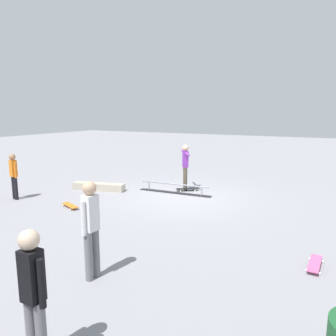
% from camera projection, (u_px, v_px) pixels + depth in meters
% --- Properties ---
extents(ground_plane, '(60.00, 60.00, 0.00)m').
position_uv_depth(ground_plane, '(180.00, 196.00, 11.04)').
color(ground_plane, gray).
extents(grind_rail, '(2.77, 0.38, 0.36)m').
position_uv_depth(grind_rail, '(174.00, 189.00, 11.47)').
color(grind_rail, black).
rests_on(grind_rail, ground_plane).
extents(skate_ledge, '(2.02, 0.84, 0.26)m').
position_uv_depth(skate_ledge, '(99.00, 187.00, 11.91)').
color(skate_ledge, '#B2A893').
rests_on(skate_ledge, ground_plane).
extents(skater_main, '(0.84, 1.17, 1.70)m').
position_uv_depth(skater_main, '(185.00, 164.00, 11.87)').
color(skater_main, brown).
rests_on(skater_main, ground_plane).
extents(skateboard_main, '(0.77, 0.62, 0.09)m').
position_uv_depth(skateboard_main, '(187.00, 189.00, 11.79)').
color(skateboard_main, black).
rests_on(skateboard_main, ground_plane).
extents(bystander_white_shirt, '(0.24, 0.40, 1.76)m').
position_uv_depth(bystander_white_shirt, '(91.00, 225.00, 5.44)').
color(bystander_white_shirt, slate).
rests_on(bystander_white_shirt, ground_plane).
extents(bystander_orange_shirt, '(0.35, 0.21, 1.54)m').
position_uv_depth(bystander_orange_shirt, '(14.00, 174.00, 10.54)').
color(bystander_orange_shirt, black).
rests_on(bystander_orange_shirt, ground_plane).
extents(bystander_black_shirt, '(0.37, 0.23, 1.67)m').
position_uv_depth(bystander_black_shirt, '(33.00, 292.00, 3.49)').
color(bystander_black_shirt, slate).
rests_on(bystander_black_shirt, ground_plane).
extents(loose_skateboard_pink, '(0.29, 0.81, 0.09)m').
position_uv_depth(loose_skateboard_pink, '(315.00, 263.00, 6.00)').
color(loose_skateboard_pink, '#E05993').
rests_on(loose_skateboard_pink, ground_plane).
extents(loose_skateboard_orange, '(0.82, 0.48, 0.09)m').
position_uv_depth(loose_skateboard_orange, '(70.00, 205.00, 9.73)').
color(loose_skateboard_orange, orange).
rests_on(loose_skateboard_orange, ground_plane).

